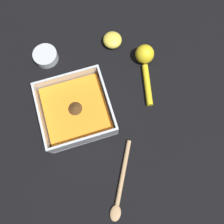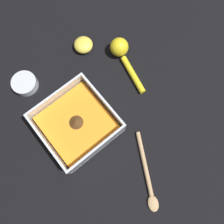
{
  "view_description": "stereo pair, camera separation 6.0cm",
  "coord_description": "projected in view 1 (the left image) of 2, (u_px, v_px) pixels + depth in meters",
  "views": [
    {
      "loc": [
        -0.09,
        0.23,
        0.61
      ],
      "look_at": [
        -0.13,
        0.08,
        0.04
      ],
      "focal_mm": 35.0,
      "sensor_mm": 36.0,
      "label": 1
    },
    {
      "loc": [
        -0.03,
        0.2,
        0.61
      ],
      "look_at": [
        -0.13,
        0.08,
        0.04
      ],
      "focal_mm": 35.0,
      "sensor_mm": 36.0,
      "label": 2
    }
  ],
  "objects": [
    {
      "name": "ground_plane",
      "position": [
        61.0,
        102.0,
        0.64
      ],
      "size": [
        4.0,
        4.0,
        0.0
      ],
      "primitive_type": "plane",
      "color": "black"
    },
    {
      "name": "square_dish",
      "position": [
        76.0,
        110.0,
        0.61
      ],
      "size": [
        0.19,
        0.19,
        0.07
      ],
      "color": "silver",
      "rests_on": "ground_plane"
    },
    {
      "name": "spice_bowl",
      "position": [
        46.0,
        56.0,
        0.67
      ],
      "size": [
        0.07,
        0.07,
        0.03
      ],
      "color": "silver",
      "rests_on": "ground_plane"
    },
    {
      "name": "lemon_squeezer",
      "position": [
        145.0,
        60.0,
        0.65
      ],
      "size": [
        0.07,
        0.18,
        0.06
      ],
      "rotation": [
        0.0,
        0.0,
        4.5
      ],
      "color": "yellow",
      "rests_on": "ground_plane"
    },
    {
      "name": "lemon_half",
      "position": [
        112.0,
        40.0,
        0.68
      ],
      "size": [
        0.06,
        0.06,
        0.03
      ],
      "color": "#EFDB4C",
      "rests_on": "ground_plane"
    },
    {
      "name": "wooden_spoon",
      "position": [
        121.0,
        184.0,
        0.58
      ],
      "size": [
        0.12,
        0.19,
        0.01
      ],
      "rotation": [
        0.0,
        0.0,
        1.07
      ],
      "color": "tan",
      "rests_on": "ground_plane"
    }
  ]
}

